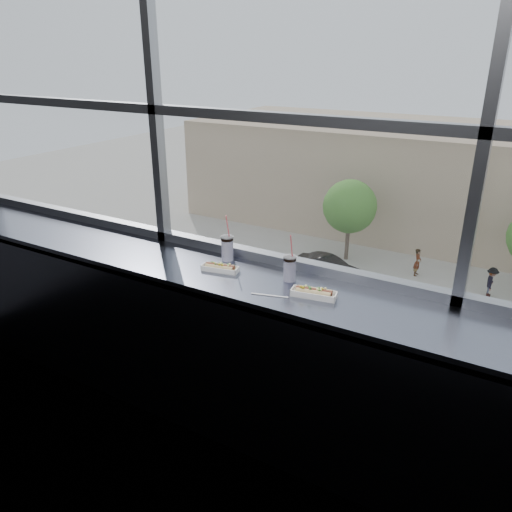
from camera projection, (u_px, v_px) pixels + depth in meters
The scene contains 19 objects.
wall_back_lower at pixel (287, 341), 3.34m from camera, with size 6.00×6.00×0.00m, color black.
window_glass at pixel (297, 61), 2.69m from camera, with size 6.00×6.00×0.00m, color silver.
window_mullions at pixel (295, 61), 2.67m from camera, with size 6.00×0.08×2.40m, color gray, non-canonical shape.
counter at pixel (268, 287), 2.92m from camera, with size 6.00×0.55×0.06m, color slate.
counter_fascia at pixel (247, 384), 2.91m from camera, with size 6.00×0.04×1.04m, color slate.
hotdog_tray_left at pixel (220, 268), 3.05m from camera, with size 0.24×0.12×0.06m.
hotdog_tray_right at pixel (314, 293), 2.73m from camera, with size 0.26×0.12×0.06m.
soda_cup_left at pixel (227, 247), 3.19m from camera, with size 0.08×0.08×0.31m.
soda_cup_right at pixel (290, 267), 2.90m from camera, with size 0.08×0.08×0.29m.
loose_straw at pixel (270, 295), 2.75m from camera, with size 0.01×0.01×0.21m, color white.
wrapper at pixel (211, 266), 3.09m from camera, with size 0.11×0.08×0.03m, color silver.
street_asphalt at pixel (470, 353), 23.75m from camera, with size 80.00×10.00×0.06m, color black.
far_sidewalk at pixel (490, 289), 30.16m from camera, with size 80.00×6.00×0.04m, color #A9A59B.
car_near_c at pixel (437, 373), 20.53m from camera, with size 6.03×2.51×2.01m, color maroon.
car_near_a at pixel (172, 296), 26.94m from camera, with size 6.11×2.54×2.04m, color #A9AEBF.
car_far_a at pixel (328, 266), 30.70m from camera, with size 6.15×2.56×2.05m, color black.
pedestrian_a at pixel (418, 260), 31.53m from camera, with size 0.95×0.71×2.14m, color #66605B.
pedestrian_b at pixel (492, 279), 28.84m from camera, with size 0.95×0.71×2.13m, color #66605B.
tree_left at pixel (350, 207), 32.98m from camera, with size 3.58×3.58×5.60m.
Camera 1 is at (1.25, -1.09, 2.35)m, focal length 35.00 mm.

